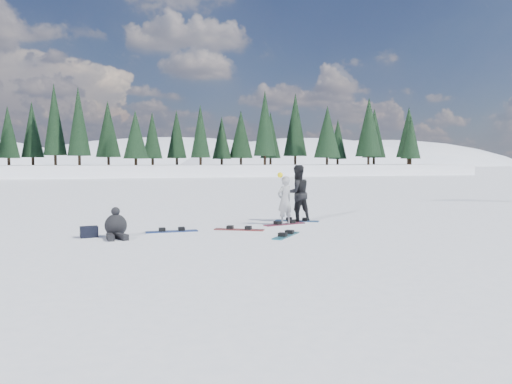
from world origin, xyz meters
TOP-DOWN VIEW (x-y plane):
  - ground at (0.00, 0.00)m, footprint 420.00×420.00m
  - alpine_backdrop at (-11.72, 189.16)m, footprint 412.50×227.00m
  - snowboarder_woman at (-1.51, 1.27)m, footprint 0.67×0.56m
  - snowboarder_man at (-0.79, 2.01)m, footprint 1.02×0.83m
  - seated_rider at (-6.80, -0.05)m, footprint 0.70×1.04m
  - gear_bag at (-7.50, 0.20)m, footprint 0.49×0.37m
  - snowboard_woman at (-1.50, 1.27)m, footprint 1.52×0.71m
  - snowboard_man at (-0.79, 2.01)m, footprint 1.43×1.01m
  - snowboard_loose_b at (-3.24, 0.43)m, footprint 1.46×0.94m
  - snowboard_loose_c at (-5.23, 0.62)m, footprint 1.50×0.28m
  - snowboard_loose_a at (-2.29, -1.08)m, footprint 1.17×1.34m

SIDE VIEW (x-z plane):
  - alpine_backdrop at x=-11.72m, z-range -40.57..12.63m
  - ground at x=0.00m, z-range 0.00..0.00m
  - snowboard_woman at x=-1.50m, z-range 0.00..0.03m
  - snowboard_man at x=-0.79m, z-range 0.00..0.03m
  - snowboard_loose_b at x=-3.24m, z-range 0.00..0.03m
  - snowboard_loose_c at x=-5.23m, z-range 0.00..0.03m
  - snowboard_loose_a at x=-2.29m, z-range 0.00..0.03m
  - gear_bag at x=-7.50m, z-range 0.00..0.30m
  - seated_rider at x=-6.80m, z-range -0.10..0.73m
  - snowboarder_woman at x=-1.51m, z-range -0.06..1.65m
  - snowboarder_man at x=-0.79m, z-range 0.00..1.93m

